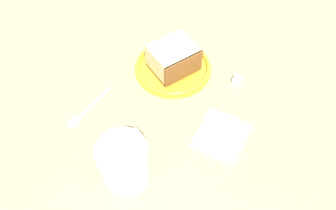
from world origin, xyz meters
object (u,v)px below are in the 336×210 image
Objects in this scene: tea_mug at (124,162)px; folded_napkin at (221,136)px; cake_slice at (173,58)px; teaspoon at (81,114)px; small_plate at (172,66)px; sugar_cube at (237,80)px.

tea_mug reaches higher than folded_napkin.
teaspoon is (20.61, -9.06, -3.24)cm from cake_slice.
folded_napkin is at bearing 60.38° from small_plate.
tea_mug is 19.82cm from folded_napkin.
small_plate is at bearing -113.98° from cake_slice.
small_plate reaches higher than folded_napkin.
teaspoon is at bearing -108.64° from tea_mug.
cake_slice is 26.70cm from tea_mug.
sugar_cube is at bearing -166.73° from folded_napkin.
small_plate is 27.17cm from tea_mug.
cake_slice is at bearing -165.85° from tea_mug.
cake_slice is at bearing -73.21° from sugar_cube.
sugar_cube is at bearing 106.79° from cake_slice.
small_plate is 1.57× the size of tea_mug.
small_plate is at bearing -119.62° from folded_napkin.
cake_slice is 1.21× the size of folded_napkin.
tea_mug reaches higher than teaspoon.
cake_slice is 20.12cm from folded_napkin.
small_plate is 1.40× the size of teaspoon.
cake_slice is (0.11, 0.25, 2.94)cm from small_plate.
small_plate is at bearing 156.96° from teaspoon.
tea_mug is at bearing -13.85° from sugar_cube.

